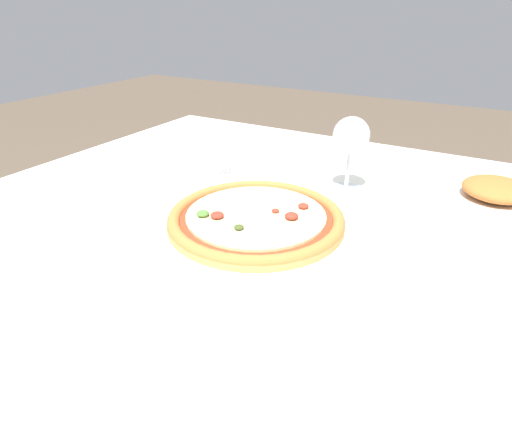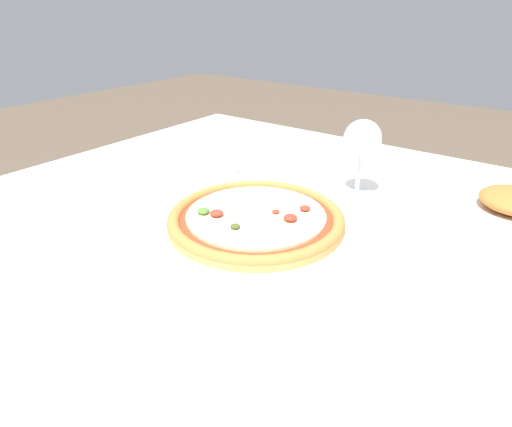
{
  "view_description": "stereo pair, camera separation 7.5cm",
  "coord_description": "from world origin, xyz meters",
  "px_view_note": "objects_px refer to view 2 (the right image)",
  "views": [
    {
      "loc": [
        0.27,
        -0.63,
        1.11
      ],
      "look_at": [
        -0.06,
        -0.05,
        0.78
      ],
      "focal_mm": 30.0,
      "sensor_mm": 36.0,
      "label": 1
    },
    {
      "loc": [
        0.34,
        -0.59,
        1.11
      ],
      "look_at": [
        -0.06,
        -0.05,
        0.78
      ],
      "focal_mm": 30.0,
      "sensor_mm": 36.0,
      "label": 2
    }
  ],
  "objects_px": {
    "dining_table": "(299,264)",
    "fork": "(227,179)",
    "wine_glass_far_left": "(362,142)",
    "pizza_plate": "(256,220)"
  },
  "relations": [
    {
      "from": "dining_table",
      "to": "pizza_plate",
      "type": "distance_m",
      "value": 0.12
    },
    {
      "from": "dining_table",
      "to": "pizza_plate",
      "type": "height_order",
      "value": "pizza_plate"
    },
    {
      "from": "fork",
      "to": "pizza_plate",
      "type": "bearing_deg",
      "value": -37.99
    },
    {
      "from": "dining_table",
      "to": "fork",
      "type": "height_order",
      "value": "fork"
    },
    {
      "from": "pizza_plate",
      "to": "fork",
      "type": "distance_m",
      "value": 0.24
    },
    {
      "from": "wine_glass_far_left",
      "to": "fork",
      "type": "bearing_deg",
      "value": -160.85
    },
    {
      "from": "pizza_plate",
      "to": "wine_glass_far_left",
      "type": "bearing_deg",
      "value": 71.56
    },
    {
      "from": "dining_table",
      "to": "wine_glass_far_left",
      "type": "distance_m",
      "value": 0.27
    },
    {
      "from": "dining_table",
      "to": "fork",
      "type": "xyz_separation_m",
      "value": [
        -0.25,
        0.1,
        0.08
      ]
    },
    {
      "from": "dining_table",
      "to": "fork",
      "type": "bearing_deg",
      "value": 159.12
    }
  ]
}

